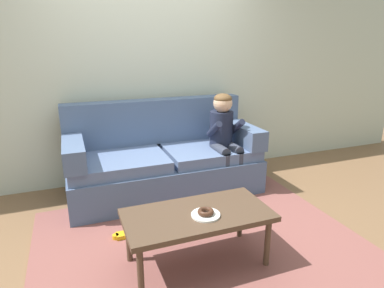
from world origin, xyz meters
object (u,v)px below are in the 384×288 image
object	(u,v)px
donut	(206,212)
toy_controller	(126,235)
person_child	(224,133)
couch	(163,161)
coffee_table	(198,218)

from	to	relation	value
donut	toy_controller	world-z (taller)	donut
donut	toy_controller	xyz separation A→B (m)	(-0.49, 0.61, -0.44)
person_child	donut	bearing A→B (deg)	-121.35
couch	person_child	size ratio (longest dim) A/B	1.88
couch	toy_controller	bearing A→B (deg)	-125.42
person_child	donut	distance (m)	1.44
person_child	couch	bearing A→B (deg)	161.74
person_child	donut	size ratio (longest dim) A/B	9.18
couch	person_child	xyz separation A→B (m)	(0.65, -0.21, 0.31)
couch	coffee_table	size ratio (longest dim) A/B	1.92
couch	coffee_table	bearing A→B (deg)	-95.49
person_child	toy_controller	world-z (taller)	person_child
donut	person_child	bearing A→B (deg)	58.65
couch	toy_controller	distance (m)	1.07
couch	donut	xyz separation A→B (m)	(-0.09, -1.43, 0.11)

